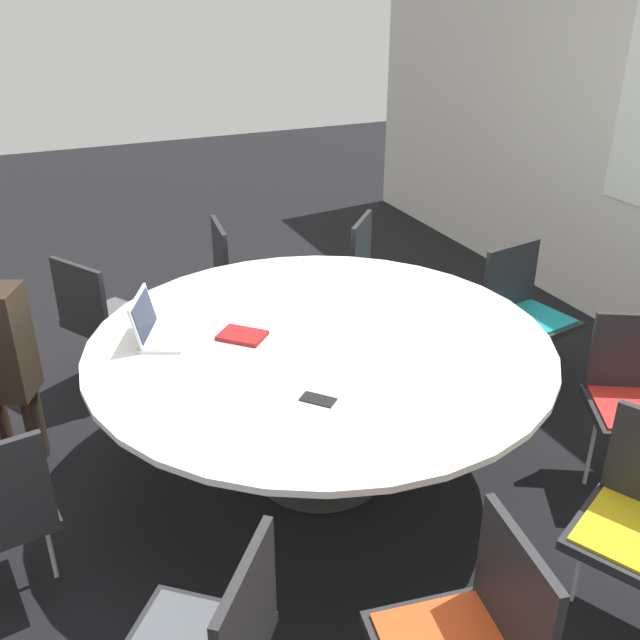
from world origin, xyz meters
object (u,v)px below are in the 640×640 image
chair_3 (471,636)px  chair_8 (241,273)px  chair_5 (637,392)px  cell_phone (318,399)px  chair_7 (379,271)px  chair_6 (524,306)px  chair_9 (102,313)px  spiral_notebook (242,336)px  laptop (156,327)px

chair_3 → chair_8: size_ratio=1.00×
chair_5 → cell_phone: (-0.19, -1.56, 0.25)m
chair_7 → chair_3: bearing=19.0°
chair_5 → chair_6: bearing=-68.1°
chair_3 → chair_8: same height
chair_5 → chair_9: same height
chair_6 → spiral_notebook: bearing=-4.8°
chair_5 → chair_6: same height
chair_6 → laptop: laptop is taller
laptop → chair_3: bearing=-139.1°
chair_3 → spiral_notebook: chair_3 is taller
chair_7 → spiral_notebook: chair_7 is taller
chair_5 → laptop: size_ratio=2.27×
chair_6 → chair_8: bearing=-50.5°
laptop → cell_phone: (0.79, 0.47, -0.05)m
chair_5 → chair_8: same height
chair_7 → chair_9: same height
spiral_notebook → chair_9: bearing=-154.8°
chair_5 → chair_8: 2.49m
chair_7 → laptop: (0.84, -1.63, 0.31)m
laptop → chair_6: bearing=-65.1°
chair_3 → chair_7: (-2.65, 1.11, 0.00)m
chair_5 → laptop: bearing=3.0°
chair_5 → spiral_notebook: size_ratio=3.31×
spiral_notebook → cell_phone: spiral_notebook is taller
cell_phone → laptop: bearing=-149.2°
chair_9 → cell_phone: 1.84m
chair_8 → chair_9: bearing=-68.7°
chair_8 → spiral_notebook: 1.42m
chair_5 → cell_phone: size_ratio=5.58×
chair_8 → cell_phone: 2.01m
chair_3 → laptop: bearing=25.1°
laptop → spiral_notebook: bearing=-88.0°
chair_9 → laptop: 0.99m
spiral_notebook → chair_5: bearing=63.7°
chair_8 → laptop: size_ratio=2.27×
chair_9 → laptop: size_ratio=2.27×
laptop → chair_7: bearing=-37.9°
chair_8 → laptop: 1.45m
chair_3 → laptop: 1.90m
chair_6 → chair_7: bearing=-68.2°
cell_phone → spiral_notebook: bearing=-170.6°
chair_7 → chair_9: 1.78m
chair_5 → chair_6: size_ratio=1.00×
chair_3 → chair_6: (-1.81, 1.63, 0.00)m
chair_3 → spiral_notebook: bearing=14.4°
chair_6 → chair_9: size_ratio=1.00×
chair_5 → laptop: 2.28m
chair_7 → spiral_notebook: 1.63m
chair_3 → chair_9: size_ratio=1.00×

